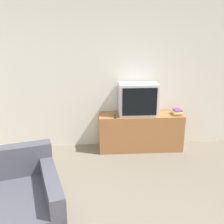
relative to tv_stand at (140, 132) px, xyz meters
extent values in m
cube|color=silver|center=(-0.83, 0.27, 0.98)|extent=(9.00, 0.06, 2.60)
cube|color=#9E6638|center=(0.00, 0.00, 0.00)|extent=(1.44, 0.43, 0.64)
cube|color=silver|center=(-0.06, 0.02, 0.59)|extent=(0.65, 0.39, 0.54)
cube|color=black|center=(-0.06, -0.18, 0.59)|extent=(0.57, 0.01, 0.46)
cube|color=#474751|center=(-1.25, -1.87, 0.00)|extent=(0.41, 1.00, 0.64)
cube|color=gold|center=(0.61, -0.06, 0.33)|extent=(0.16, 0.18, 0.02)
cube|color=gold|center=(0.61, -0.06, 0.35)|extent=(0.14, 0.17, 0.02)
cube|color=silver|center=(0.62, -0.05, 0.37)|extent=(0.14, 0.21, 0.02)
cube|color=gold|center=(0.63, -0.05, 0.39)|extent=(0.14, 0.16, 0.02)
cube|color=#7A3884|center=(0.62, -0.05, 0.40)|extent=(0.13, 0.18, 0.02)
cube|color=#2D2D2D|center=(-0.45, -0.13, 0.33)|extent=(0.04, 0.15, 0.02)
camera|label=1|loc=(-0.79, -4.26, 1.67)|focal=42.00mm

